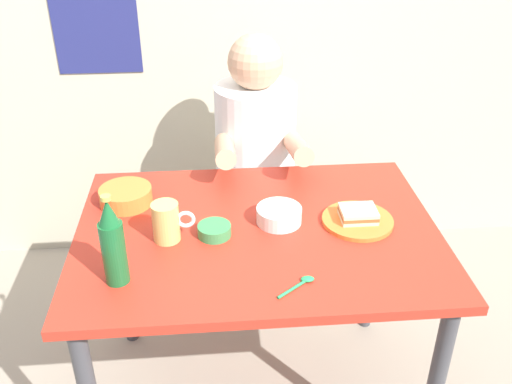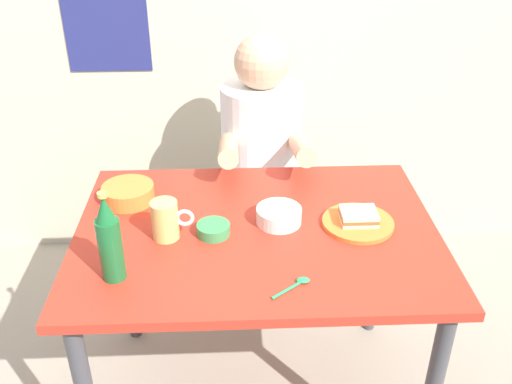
{
  "view_description": "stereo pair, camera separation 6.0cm",
  "coord_description": "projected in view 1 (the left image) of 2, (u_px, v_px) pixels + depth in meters",
  "views": [
    {
      "loc": [
        -0.12,
        -1.43,
        1.7
      ],
      "look_at": [
        0.0,
        0.05,
        0.84
      ],
      "focal_mm": 39.7,
      "sensor_mm": 36.0,
      "label": 1
    },
    {
      "loc": [
        -0.06,
        -1.43,
        1.7
      ],
      "look_at": [
        0.0,
        0.05,
        0.84
      ],
      "focal_mm": 39.7,
      "sensor_mm": 36.0,
      "label": 2
    }
  ],
  "objects": [
    {
      "name": "person_seated",
      "position": [
        256.0,
        136.0,
        2.25
      ],
      "size": [
        0.33,
        0.56,
        0.72
      ],
      "color": "white",
      "rests_on": "stool"
    },
    {
      "name": "dip_bowl_green",
      "position": [
        214.0,
        230.0,
        1.68
      ],
      "size": [
        0.1,
        0.1,
        0.03
      ],
      "color": "#388C4C",
      "rests_on": "dining_table"
    },
    {
      "name": "spoon",
      "position": [
        302.0,
        283.0,
        1.49
      ],
      "size": [
        0.11,
        0.08,
        0.01
      ],
      "color": "#26A559",
      "rests_on": "dining_table"
    },
    {
      "name": "plate_orange",
      "position": [
        357.0,
        221.0,
        1.75
      ],
      "size": [
        0.22,
        0.22,
        0.01
      ],
      "primitive_type": "cylinder",
      "color": "orange",
      "rests_on": "dining_table"
    },
    {
      "name": "beer_bottle",
      "position": [
        113.0,
        244.0,
        1.45
      ],
      "size": [
        0.06,
        0.06,
        0.26
      ],
      "color": "#19602D",
      "rests_on": "dining_table"
    },
    {
      "name": "sandwich",
      "position": [
        358.0,
        214.0,
        1.74
      ],
      "size": [
        0.11,
        0.09,
        0.04
      ],
      "color": "beige",
      "rests_on": "plate_orange"
    },
    {
      "name": "soup_bowl_orange",
      "position": [
        126.0,
        195.0,
        1.84
      ],
      "size": [
        0.17,
        0.17,
        0.05
      ],
      "color": "orange",
      "rests_on": "dining_table"
    },
    {
      "name": "rice_bowl_white",
      "position": [
        279.0,
        214.0,
        1.74
      ],
      "size": [
        0.14,
        0.14,
        0.05
      ],
      "color": "silver",
      "rests_on": "dining_table"
    },
    {
      "name": "stool",
      "position": [
        255.0,
        223.0,
        2.47
      ],
      "size": [
        0.34,
        0.34,
        0.45
      ],
      "color": "#4C4C51",
      "rests_on": "ground"
    },
    {
      "name": "dining_table",
      "position": [
        257.0,
        253.0,
        1.77
      ],
      "size": [
        1.1,
        0.8,
        0.74
      ],
      "color": "#B72D1E",
      "rests_on": "ground"
    },
    {
      "name": "beer_mug",
      "position": [
        167.0,
        222.0,
        1.65
      ],
      "size": [
        0.13,
        0.08,
        0.12
      ],
      "color": "#D1BC66",
      "rests_on": "dining_table"
    }
  ]
}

